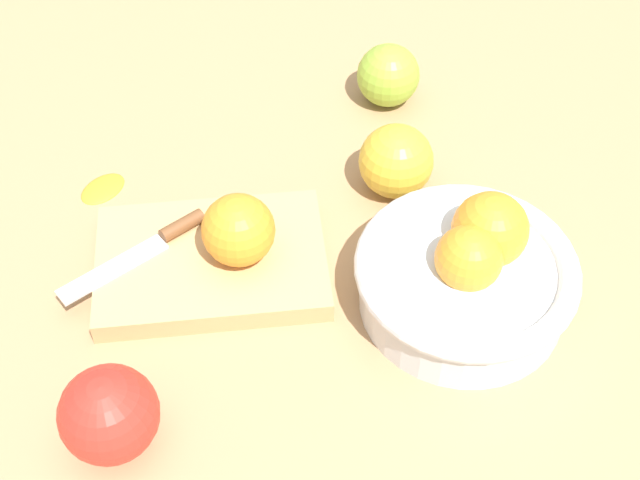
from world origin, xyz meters
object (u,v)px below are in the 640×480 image
Objects in this scene: cutting_board at (212,262)px; knife at (153,244)px; apple_back_right at (109,414)px; apple_front_left_2 at (396,161)px; orange_on_board at (238,230)px; apple_front_left at (388,75)px; bowl at (467,273)px.

cutting_board is 1.46× the size of knife.
apple_front_left_2 is at bearing -145.82° from apple_back_right.
apple_front_left_2 reaches higher than cutting_board.
cutting_board is at bearing -125.31° from apple_back_right.
apple_front_left_2 is at bearing -164.32° from cutting_board.
apple_back_right is at bearing 54.69° from cutting_board.
orange_on_board is 0.46× the size of knife.
cutting_board is at bearing 154.04° from knife.
knife is 0.34m from apple_front_left.
orange_on_board is 0.30m from apple_front_left.
apple_front_left_2 is at bearing -159.73° from orange_on_board.
orange_on_board is at bearing -26.19° from bowl.
bowl is 0.30m from knife.
orange_on_board is at bearing 163.92° from cutting_board.
cutting_board is 2.68× the size of apple_back_right.
cutting_board is (0.22, -0.10, -0.03)m from bowl.
bowl is 0.33m from apple_back_right.
orange_on_board reaches higher than cutting_board.
orange_on_board is (0.19, -0.09, 0.02)m from bowl.
apple_front_left is at bearing -135.20° from apple_back_right.
knife is 2.09× the size of apple_front_left.
bowl is 1.36× the size of knife.
apple_front_left is at bearing -136.75° from orange_on_board.
orange_on_board reaches higher than knife.
cutting_board is at bearing -16.08° from orange_on_board.
apple_back_right is at bearing 9.68° from bowl.
apple_back_right is at bearing 47.05° from orange_on_board.
bowl is at bearing 94.44° from apple_front_left_2.
knife is at bearing 30.22° from apple_front_left.
bowl reaches higher than cutting_board.
cutting_board is 0.21m from apple_front_left_2.
cutting_board is at bearing -24.99° from bowl.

